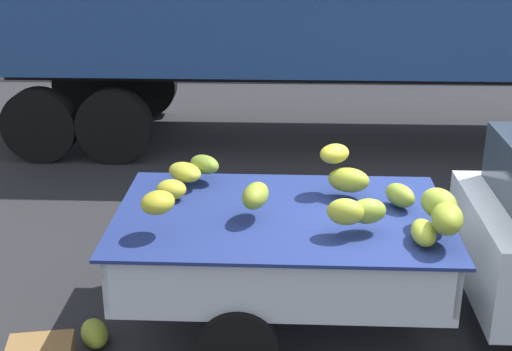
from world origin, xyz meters
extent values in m
plane|color=#28282B|center=(0.00, 0.00, 0.00)|extent=(220.00, 220.00, 0.00)
cube|color=gray|center=(0.00, 9.17, 0.08)|extent=(80.00, 0.80, 0.16)
cube|color=silver|center=(-1.21, -0.14, 0.58)|extent=(2.73, 1.72, 0.08)
cube|color=silver|center=(-1.20, 0.68, 0.84)|extent=(2.71, 0.08, 0.44)
cube|color=silver|center=(-1.22, -0.96, 0.84)|extent=(2.71, 0.08, 0.44)
cube|color=silver|center=(0.12, -0.16, 0.84)|extent=(0.07, 1.69, 0.44)
cube|color=silver|center=(-2.54, -0.13, 0.84)|extent=(0.07, 1.69, 0.44)
cube|color=#B21914|center=(-1.20, 0.71, 0.80)|extent=(2.60, 0.04, 0.07)
cube|color=navy|center=(-1.21, -0.14, 1.07)|extent=(2.85, 1.84, 0.03)
ellipsoid|color=#97A32C|center=(-0.62, 0.22, 1.25)|extent=(0.42, 0.33, 0.22)
ellipsoid|color=gold|center=(-2.18, -0.58, 1.36)|extent=(0.36, 0.38, 0.18)
ellipsoid|color=gold|center=(-2.10, 0.43, 1.23)|extent=(0.44, 0.45, 0.16)
ellipsoid|color=olive|center=(-0.53, -0.48, 1.27)|extent=(0.34, 0.28, 0.20)
ellipsoid|color=#8DA431|center=(0.04, -0.40, 1.31)|extent=(0.37, 0.42, 0.24)
ellipsoid|color=olive|center=(-1.94, 0.57, 1.26)|extent=(0.38, 0.38, 0.17)
ellipsoid|color=olive|center=(-1.43, -0.26, 1.30)|extent=(0.29, 0.41, 0.20)
ellipsoid|color=gold|center=(-0.74, 0.34, 1.46)|extent=(0.37, 0.37, 0.17)
ellipsoid|color=#A0AE32|center=(-0.12, -0.65, 1.17)|extent=(0.20, 0.37, 0.17)
ellipsoid|color=#8CA331|center=(-0.20, 0.01, 1.20)|extent=(0.32, 0.38, 0.19)
ellipsoid|color=gold|center=(-2.19, 0.11, 1.18)|extent=(0.27, 0.25, 0.17)
ellipsoid|color=#AAB131|center=(-0.71, -0.55, 1.29)|extent=(0.32, 0.25, 0.21)
ellipsoid|color=olive|center=(0.04, -0.72, 1.32)|extent=(0.30, 0.41, 0.23)
cylinder|color=black|center=(-1.52, 0.68, 0.32)|extent=(0.64, 0.21, 0.64)
cylinder|color=black|center=(-1.54, -0.95, 0.32)|extent=(0.64, 0.21, 0.64)
cube|color=black|center=(0.00, 5.18, 1.10)|extent=(11.04, 0.47, 0.30)
cylinder|color=black|center=(-3.59, 6.40, 0.54)|extent=(1.08, 0.31, 1.08)
cylinder|color=black|center=(-3.60, 4.00, 0.54)|extent=(1.08, 0.31, 1.08)
cylinder|color=black|center=(-4.67, 6.41, 0.54)|extent=(1.08, 0.31, 1.08)
cylinder|color=black|center=(-4.68, 4.01, 0.54)|extent=(1.08, 0.31, 1.08)
ellipsoid|color=#91A22E|center=(-2.81, -0.51, 0.09)|extent=(0.36, 0.44, 0.19)
camera|label=1|loc=(-1.24, -5.61, 3.57)|focal=49.60mm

